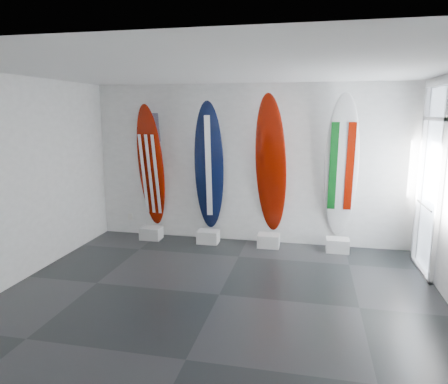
% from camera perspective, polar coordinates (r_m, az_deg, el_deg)
% --- Properties ---
extents(floor, '(6.00, 6.00, 0.00)m').
position_cam_1_polar(floor, '(5.80, -0.67, -14.15)').
color(floor, black).
rests_on(floor, ground).
extents(ceiling, '(6.00, 6.00, 0.00)m').
position_cam_1_polar(ceiling, '(5.27, -0.75, 16.82)').
color(ceiling, white).
rests_on(ceiling, wall_back).
extents(wall_back, '(6.00, 0.00, 6.00)m').
position_cam_1_polar(wall_back, '(7.77, 3.38, 3.87)').
color(wall_back, silver).
rests_on(wall_back, ground).
extents(wall_front, '(6.00, 0.00, 6.00)m').
position_cam_1_polar(wall_front, '(3.02, -11.34, -7.91)').
color(wall_front, silver).
rests_on(wall_front, ground).
extents(wall_left, '(0.00, 5.00, 5.00)m').
position_cam_1_polar(wall_left, '(6.67, -26.75, 1.50)').
color(wall_left, silver).
rests_on(wall_left, ground).
extents(display_block_usa, '(0.40, 0.30, 0.24)m').
position_cam_1_polar(display_block_usa, '(8.25, -10.12, -5.67)').
color(display_block_usa, silver).
rests_on(display_block_usa, floor).
extents(surfboard_usa, '(0.59, 0.50, 2.40)m').
position_cam_1_polar(surfboard_usa, '(8.06, -10.17, 3.50)').
color(surfboard_usa, '#790F02').
rests_on(surfboard_usa, display_block_usa).
extents(display_block_navy, '(0.40, 0.30, 0.24)m').
position_cam_1_polar(display_block_navy, '(7.89, -2.22, -6.27)').
color(display_block_navy, silver).
rests_on(display_block_navy, floor).
extents(surfboard_navy, '(0.58, 0.41, 2.45)m').
position_cam_1_polar(surfboard_navy, '(7.70, -2.11, 3.52)').
color(surfboard_navy, black).
rests_on(surfboard_navy, display_block_navy).
extents(display_block_swiss, '(0.40, 0.30, 0.24)m').
position_cam_1_polar(display_block_swiss, '(7.70, 6.25, -6.78)').
color(display_block_swiss, silver).
rests_on(display_block_swiss, floor).
extents(surfboard_swiss, '(0.69, 0.64, 2.58)m').
position_cam_1_polar(surfboard_swiss, '(7.49, 6.55, 3.72)').
color(surfboard_swiss, '#790F02').
rests_on(surfboard_swiss, display_block_swiss).
extents(display_block_italy, '(0.40, 0.30, 0.24)m').
position_cam_1_polar(display_block_italy, '(7.69, 15.56, -7.16)').
color(display_block_italy, silver).
rests_on(display_block_italy, floor).
extents(surfboard_italy, '(0.59, 0.46, 2.58)m').
position_cam_1_polar(surfboard_italy, '(7.48, 16.08, 3.35)').
color(surfboard_italy, silver).
rests_on(surfboard_italy, display_block_italy).
extents(wall_outlet, '(0.09, 0.02, 0.13)m').
position_cam_1_polar(wall_outlet, '(8.68, -12.96, -3.37)').
color(wall_outlet, silver).
rests_on(wall_outlet, wall_back).
extents(glass_door, '(0.12, 1.16, 2.85)m').
position_cam_1_polar(glass_door, '(6.99, 26.92, 1.25)').
color(glass_door, white).
rests_on(glass_door, floor).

